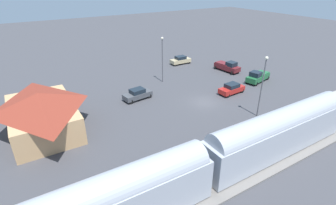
{
  "coord_description": "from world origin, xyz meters",
  "views": [
    {
      "loc": [
        -27.64,
        23.29,
        17.41
      ],
      "look_at": [
        1.0,
        5.9,
        1.0
      ],
      "focal_mm": 27.69,
      "sensor_mm": 36.0,
      "label": 1
    }
  ],
  "objects_px": {
    "station_building": "(42,111)",
    "sedan_red": "(232,89)",
    "light_pole_near_platform": "(263,80)",
    "pickup_maroon": "(228,66)",
    "light_pole_lot_center": "(162,55)",
    "sedan_tan": "(181,60)",
    "pedestrian_on_platform": "(244,132)",
    "sedan_charcoal": "(137,94)",
    "pickup_green": "(258,76)"
  },
  "relations": [
    {
      "from": "pickup_green",
      "to": "pickup_maroon",
      "type": "bearing_deg",
      "value": 4.62
    },
    {
      "from": "station_building",
      "to": "pickup_green",
      "type": "xyz_separation_m",
      "value": [
        -2.31,
        -35.57,
        -1.61
      ]
    },
    {
      "from": "pickup_maroon",
      "to": "sedan_charcoal",
      "type": "bearing_deg",
      "value": 97.22
    },
    {
      "from": "pedestrian_on_platform",
      "to": "light_pole_near_platform",
      "type": "bearing_deg",
      "value": -61.29
    },
    {
      "from": "pickup_maroon",
      "to": "sedan_tan",
      "type": "bearing_deg",
      "value": 31.28
    },
    {
      "from": "pickup_green",
      "to": "light_pole_lot_center",
      "type": "xyz_separation_m",
      "value": [
        8.98,
        14.76,
        4.06
      ]
    },
    {
      "from": "sedan_charcoal",
      "to": "pickup_green",
      "type": "distance_m",
      "value": 22.33
    },
    {
      "from": "station_building",
      "to": "sedan_red",
      "type": "height_order",
      "value": "station_building"
    },
    {
      "from": "light_pole_near_platform",
      "to": "pickup_maroon",
      "type": "bearing_deg",
      "value": -30.39
    },
    {
      "from": "sedan_charcoal",
      "to": "station_building",
      "type": "bearing_deg",
      "value": 99.26
    },
    {
      "from": "light_pole_near_platform",
      "to": "light_pole_lot_center",
      "type": "height_order",
      "value": "light_pole_near_platform"
    },
    {
      "from": "sedan_tan",
      "to": "light_pole_near_platform",
      "type": "height_order",
      "value": "light_pole_near_platform"
    },
    {
      "from": "sedan_tan",
      "to": "light_pole_lot_center",
      "type": "relative_size",
      "value": 0.55
    },
    {
      "from": "station_building",
      "to": "light_pole_near_platform",
      "type": "height_order",
      "value": "light_pole_near_platform"
    },
    {
      "from": "pedestrian_on_platform",
      "to": "sedan_charcoal",
      "type": "xyz_separation_m",
      "value": [
        16.8,
        5.66,
        -0.4
      ]
    },
    {
      "from": "pickup_green",
      "to": "sedan_tan",
      "type": "distance_m",
      "value": 17.26
    },
    {
      "from": "pickup_maroon",
      "to": "light_pole_near_platform",
      "type": "relative_size",
      "value": 0.66
    },
    {
      "from": "pedestrian_on_platform",
      "to": "light_pole_near_platform",
      "type": "height_order",
      "value": "light_pole_near_platform"
    },
    {
      "from": "sedan_tan",
      "to": "pickup_maroon",
      "type": "height_order",
      "value": "pickup_maroon"
    },
    {
      "from": "pickup_green",
      "to": "sedan_charcoal",
      "type": "bearing_deg",
      "value": 78.25
    },
    {
      "from": "sedan_charcoal",
      "to": "sedan_red",
      "type": "distance_m",
      "value": 15.33
    },
    {
      "from": "station_building",
      "to": "pickup_green",
      "type": "distance_m",
      "value": 35.68
    },
    {
      "from": "station_building",
      "to": "light_pole_lot_center",
      "type": "distance_m",
      "value": 21.98
    },
    {
      "from": "sedan_tan",
      "to": "sedan_red",
      "type": "height_order",
      "value": "same"
    },
    {
      "from": "pickup_green",
      "to": "light_pole_near_platform",
      "type": "relative_size",
      "value": 0.68
    },
    {
      "from": "sedan_red",
      "to": "pickup_maroon",
      "type": "bearing_deg",
      "value": -39.5
    },
    {
      "from": "pedestrian_on_platform",
      "to": "sedan_red",
      "type": "xyz_separation_m",
      "value": [
        10.81,
        -8.45,
        -0.4
      ]
    },
    {
      "from": "pickup_maroon",
      "to": "light_pole_lot_center",
      "type": "distance_m",
      "value": 14.85
    },
    {
      "from": "pickup_green",
      "to": "pickup_maroon",
      "type": "height_order",
      "value": "same"
    },
    {
      "from": "sedan_charcoal",
      "to": "pedestrian_on_platform",
      "type": "bearing_deg",
      "value": -161.38
    },
    {
      "from": "pickup_maroon",
      "to": "light_pole_near_platform",
      "type": "distance_m",
      "value": 19.17
    },
    {
      "from": "light_pole_near_platform",
      "to": "sedan_tan",
      "type": "bearing_deg",
      "value": -9.14
    },
    {
      "from": "pickup_green",
      "to": "light_pole_lot_center",
      "type": "distance_m",
      "value": 17.75
    },
    {
      "from": "sedan_tan",
      "to": "light_pole_near_platform",
      "type": "bearing_deg",
      "value": 170.86
    },
    {
      "from": "sedan_red",
      "to": "station_building",
      "type": "bearing_deg",
      "value": 82.31
    },
    {
      "from": "station_building",
      "to": "light_pole_near_platform",
      "type": "bearing_deg",
      "value": -113.7
    },
    {
      "from": "light_pole_near_platform",
      "to": "light_pole_lot_center",
      "type": "bearing_deg",
      "value": 14.78
    },
    {
      "from": "pedestrian_on_platform",
      "to": "pickup_maroon",
      "type": "distance_m",
      "value": 24.98
    },
    {
      "from": "pickup_green",
      "to": "sedan_red",
      "type": "height_order",
      "value": "pickup_green"
    },
    {
      "from": "sedan_red",
      "to": "light_pole_near_platform",
      "type": "bearing_deg",
      "value": 162.83
    },
    {
      "from": "light_pole_lot_center",
      "to": "sedan_tan",
      "type": "bearing_deg",
      "value": -50.54
    },
    {
      "from": "sedan_charcoal",
      "to": "sedan_tan",
      "type": "distance_m",
      "value": 19.66
    },
    {
      "from": "pedestrian_on_platform",
      "to": "sedan_charcoal",
      "type": "height_order",
      "value": "pedestrian_on_platform"
    },
    {
      "from": "sedan_red",
      "to": "pedestrian_on_platform",
      "type": "bearing_deg",
      "value": 141.99
    },
    {
      "from": "pedestrian_on_platform",
      "to": "sedan_tan",
      "type": "height_order",
      "value": "pedestrian_on_platform"
    },
    {
      "from": "station_building",
      "to": "sedan_red",
      "type": "distance_m",
      "value": 28.13
    },
    {
      "from": "sedan_tan",
      "to": "light_pole_near_platform",
      "type": "xyz_separation_m",
      "value": [
        -25.07,
        4.03,
        4.37
      ]
    },
    {
      "from": "light_pole_lot_center",
      "to": "sedan_charcoal",
      "type": "bearing_deg",
      "value": 121.99
    },
    {
      "from": "station_building",
      "to": "pedestrian_on_platform",
      "type": "bearing_deg",
      "value": -126.94
    },
    {
      "from": "sedan_tan",
      "to": "light_pole_near_platform",
      "type": "relative_size",
      "value": 0.53
    }
  ]
}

